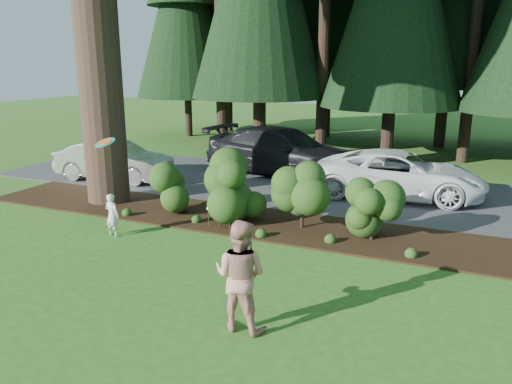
{
  "coord_description": "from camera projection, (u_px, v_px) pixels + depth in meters",
  "views": [
    {
      "loc": [
        5.39,
        -8.18,
        4.14
      ],
      "look_at": [
        1.04,
        1.69,
        1.3
      ],
      "focal_mm": 35.0,
      "sensor_mm": 36.0,
      "label": 1
    }
  ],
  "objects": [
    {
      "name": "ground",
      "position": [
        178.0,
        266.0,
        10.4
      ],
      "size": [
        80.0,
        80.0,
        0.0
      ],
      "primitive_type": "plane",
      "color": "#2F5718",
      "rests_on": "ground"
    },
    {
      "name": "mulch_bed",
      "position": [
        244.0,
        221.0,
        13.27
      ],
      "size": [
        16.0,
        2.5,
        0.05
      ],
      "primitive_type": "cube",
      "color": "black",
      "rests_on": "ground"
    },
    {
      "name": "driveway",
      "position": [
        297.0,
        186.0,
        17.03
      ],
      "size": [
        22.0,
        6.0,
        0.03
      ],
      "primitive_type": "cube",
      "color": "#38383A",
      "rests_on": "ground"
    },
    {
      "name": "shrub_row",
      "position": [
        269.0,
        196.0,
        12.67
      ],
      "size": [
        6.53,
        1.6,
        1.61
      ],
      "color": "#1E3C12",
      "rests_on": "ground"
    },
    {
      "name": "lily_cluster",
      "position": [
        219.0,
        211.0,
        12.51
      ],
      "size": [
        0.69,
        0.09,
        0.57
      ],
      "color": "#1E3C12",
      "rests_on": "ground"
    },
    {
      "name": "car_silver_wagon",
      "position": [
        114.0,
        160.0,
        17.65
      ],
      "size": [
        4.33,
        1.86,
        1.39
      ],
      "primitive_type": "imported",
      "rotation": [
        0.0,
        0.0,
        1.67
      ],
      "color": "silver",
      "rests_on": "driveway"
    },
    {
      "name": "car_white_suv",
      "position": [
        399.0,
        174.0,
        15.42
      ],
      "size": [
        5.31,
        2.73,
        1.43
      ],
      "primitive_type": "imported",
      "rotation": [
        0.0,
        0.0,
        1.64
      ],
      "color": "white",
      "rests_on": "driveway"
    },
    {
      "name": "car_dark_suv",
      "position": [
        283.0,
        151.0,
        18.49
      ],
      "size": [
        6.15,
        2.99,
        1.73
      ],
      "primitive_type": "imported",
      "rotation": [
        0.0,
        0.0,
        1.47
      ],
      "color": "black",
      "rests_on": "driveway"
    },
    {
      "name": "child",
      "position": [
        112.0,
        215.0,
        12.08
      ],
      "size": [
        0.4,
        0.28,
        1.06
      ],
      "primitive_type": "imported",
      "rotation": [
        0.0,
        0.0,
        3.07
      ],
      "color": "silver",
      "rests_on": "ground"
    },
    {
      "name": "adult",
      "position": [
        240.0,
        275.0,
        7.77
      ],
      "size": [
        0.89,
        0.7,
        1.81
      ],
      "primitive_type": "imported",
      "rotation": [
        0.0,
        0.0,
        3.12
      ],
      "color": "#A52E16",
      "rests_on": "ground"
    },
    {
      "name": "frisbee",
      "position": [
        105.0,
        142.0,
        11.96
      ],
      "size": [
        0.51,
        0.48,
        0.23
      ],
      "color": "#177E7B",
      "rests_on": "ground"
    }
  ]
}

